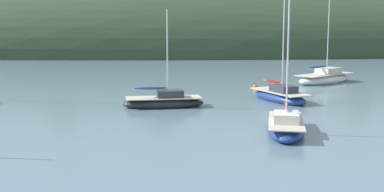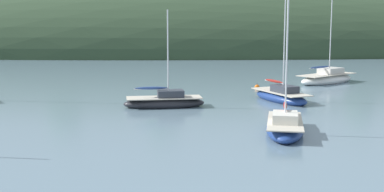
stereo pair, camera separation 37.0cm
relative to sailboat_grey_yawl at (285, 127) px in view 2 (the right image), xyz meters
The scene contains 6 objects.
far_shoreline_hill 68.38m from the sailboat_grey_yawl, 94.05° to the left, with size 150.00×36.00×27.22m.
sailboat_grey_yawl is the anchor object (origin of this frame).
sailboat_teal_outer 23.44m from the sailboat_grey_yawl, 68.23° to the left, with size 7.13×6.28×9.94m.
sailboat_cream_ketch 10.82m from the sailboat_grey_yawl, 127.61° to the left, with size 5.83×2.55×6.90m.
sailboat_white_near 11.09m from the sailboat_grey_yawl, 79.52° to the left, with size 4.13×6.28×8.91m.
mooring_buoy_inner 18.12m from the sailboat_grey_yawl, 85.75° to the left, with size 0.44×0.44×0.54m.
Camera 2 is at (-0.91, -11.81, 5.97)m, focal length 47.31 mm.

